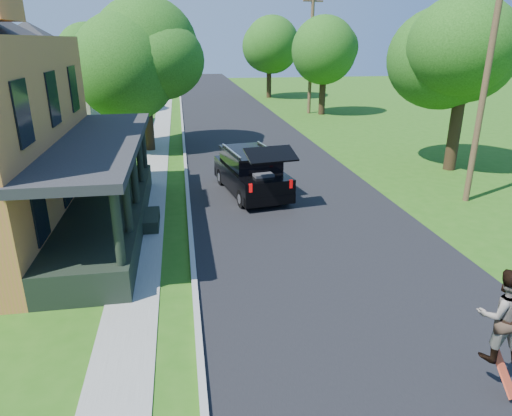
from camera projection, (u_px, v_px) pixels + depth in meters
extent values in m
plane|color=#255911|center=(364.00, 305.00, 11.12)|extent=(140.00, 140.00, 0.00)
cube|color=black|center=(247.00, 139.00, 29.62)|extent=(8.00, 120.00, 0.02)
cube|color=gray|center=(184.00, 141.00, 29.00)|extent=(0.15, 120.00, 0.12)
cube|color=gray|center=(159.00, 142.00, 28.77)|extent=(1.30, 120.00, 0.03)
cube|color=gray|center=(26.00, 234.00, 15.22)|extent=(6.50, 1.20, 0.03)
cube|color=black|center=(108.00, 216.00, 15.47)|extent=(2.40, 10.00, 0.90)
cube|color=black|center=(99.00, 142.00, 14.59)|extent=(2.60, 10.30, 0.25)
cube|color=#BBB5A5|center=(38.00, 97.00, 30.39)|extent=(8.00, 8.00, 5.00)
pyramid|color=black|center=(25.00, 21.00, 28.76)|extent=(12.78, 12.78, 2.20)
cube|color=#BBB5A5|center=(83.00, 78.00, 45.19)|extent=(8.00, 8.00, 5.00)
pyramid|color=black|center=(76.00, 27.00, 43.56)|extent=(12.78, 12.78, 2.20)
cube|color=black|center=(251.00, 177.00, 18.99)|extent=(2.73, 4.98, 0.91)
cube|color=black|center=(250.00, 159.00, 18.88)|extent=(2.28, 3.19, 0.59)
cube|color=black|center=(250.00, 152.00, 18.77)|extent=(2.34, 3.29, 0.09)
cube|color=black|center=(271.00, 155.00, 16.42)|extent=(1.96, 1.27, 0.41)
cube|color=#303135|center=(263.00, 179.00, 17.62)|extent=(0.85, 0.76, 0.48)
cube|color=silver|center=(231.00, 151.00, 18.49)|extent=(0.49, 2.57, 0.06)
cube|color=silver|center=(268.00, 148.00, 18.97)|extent=(0.49, 2.57, 0.06)
cube|color=#990505|center=(250.00, 188.00, 16.56)|extent=(0.14, 0.08, 0.32)
cube|color=#990505|center=(291.00, 184.00, 17.04)|extent=(0.14, 0.08, 0.32)
cylinder|color=black|center=(222.00, 177.00, 20.23)|extent=(0.37, 0.76, 0.73)
cylinder|color=black|center=(258.00, 173.00, 20.75)|extent=(0.37, 0.76, 0.73)
cylinder|color=black|center=(242.00, 199.00, 17.46)|extent=(0.37, 0.76, 0.73)
cylinder|color=black|center=(284.00, 194.00, 17.98)|extent=(0.37, 0.76, 0.73)
imported|color=black|center=(502.00, 315.00, 7.98)|extent=(0.99, 0.85, 1.77)
cube|color=#BB2E10|center=(504.00, 373.00, 8.21)|extent=(0.32, 0.64, 0.72)
cylinder|color=black|center=(149.00, 125.00, 26.22)|extent=(0.73, 0.73, 2.96)
sphere|color=#337F21|center=(144.00, 64.00, 25.05)|extent=(7.39, 7.39, 5.60)
sphere|color=#337F21|center=(146.00, 40.00, 24.26)|extent=(6.41, 6.41, 4.85)
sphere|color=#337F21|center=(138.00, 52.00, 25.31)|extent=(6.57, 6.57, 4.98)
cylinder|color=black|center=(101.00, 94.00, 39.51)|extent=(0.64, 0.64, 3.22)
sphere|color=#337F21|center=(97.00, 57.00, 38.43)|extent=(5.76, 5.76, 4.47)
sphere|color=#337F21|center=(98.00, 44.00, 37.78)|extent=(4.99, 4.99, 3.87)
sphere|color=#337F21|center=(93.00, 50.00, 38.67)|extent=(5.12, 5.12, 3.97)
cylinder|color=black|center=(454.00, 136.00, 22.20)|extent=(0.72, 0.72, 3.37)
sphere|color=#337F21|center=(465.00, 61.00, 21.00)|extent=(6.59, 6.59, 5.31)
sphere|color=#337F21|center=(481.00, 34.00, 20.25)|extent=(5.71, 5.71, 4.60)
sphere|color=#337F21|center=(453.00, 48.00, 21.24)|extent=(5.86, 5.86, 4.72)
cylinder|color=black|center=(322.00, 96.00, 38.93)|extent=(0.59, 0.59, 3.14)
sphere|color=#337F21|center=(324.00, 57.00, 37.83)|extent=(5.27, 5.27, 4.82)
sphere|color=#337F21|center=(330.00, 43.00, 37.21)|extent=(4.56, 4.56, 4.18)
sphere|color=#337F21|center=(318.00, 50.00, 37.97)|extent=(4.68, 4.68, 4.29)
cylinder|color=black|center=(269.00, 83.00, 50.25)|extent=(0.58, 0.58, 3.12)
sphere|color=#337F21|center=(269.00, 51.00, 49.07)|extent=(6.04, 6.04, 5.45)
sphere|color=#337F21|center=(273.00, 39.00, 48.41)|extent=(5.23, 5.23, 4.72)
sphere|color=#337F21|center=(265.00, 45.00, 49.20)|extent=(5.37, 5.37, 4.84)
cylinder|color=#442B20|center=(486.00, 80.00, 16.75)|extent=(0.30, 0.30, 9.36)
cylinder|color=#442B20|center=(311.00, 55.00, 38.41)|extent=(0.33, 0.33, 9.68)
cube|color=#442B20|center=(313.00, 1.00, 36.96)|extent=(1.76, 0.42, 0.13)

